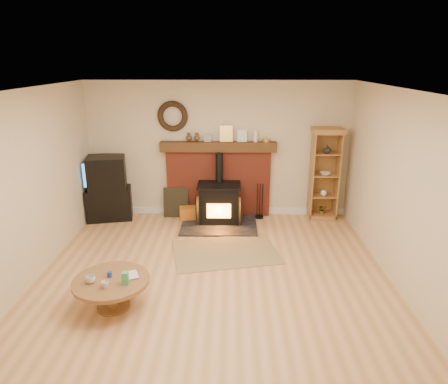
{
  "coord_description": "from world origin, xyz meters",
  "views": [
    {
      "loc": [
        0.25,
        -4.78,
        2.96
      ],
      "look_at": [
        0.14,
        1.0,
        1.03
      ],
      "focal_mm": 32.0,
      "sensor_mm": 36.0,
      "label": 1
    }
  ],
  "objects_px": {
    "curio_cabinet": "(324,174)",
    "coffee_table": "(111,285)",
    "wood_stove": "(219,204)",
    "tv_unit": "(108,189)"
  },
  "relations": [
    {
      "from": "coffee_table",
      "to": "curio_cabinet",
      "type": "bearing_deg",
      "value": 43.48
    },
    {
      "from": "wood_stove",
      "to": "curio_cabinet",
      "type": "height_order",
      "value": "curio_cabinet"
    },
    {
      "from": "coffee_table",
      "to": "tv_unit",
      "type": "bearing_deg",
      "value": 106.72
    },
    {
      "from": "curio_cabinet",
      "to": "coffee_table",
      "type": "relative_size",
      "value": 1.89
    },
    {
      "from": "curio_cabinet",
      "to": "tv_unit",
      "type": "bearing_deg",
      "value": -178.84
    },
    {
      "from": "wood_stove",
      "to": "tv_unit",
      "type": "height_order",
      "value": "wood_stove"
    },
    {
      "from": "wood_stove",
      "to": "curio_cabinet",
      "type": "bearing_deg",
      "value": 7.93
    },
    {
      "from": "tv_unit",
      "to": "curio_cabinet",
      "type": "relative_size",
      "value": 0.69
    },
    {
      "from": "wood_stove",
      "to": "coffee_table",
      "type": "xyz_separation_m",
      "value": [
        -1.24,
        -2.79,
        -0.04
      ]
    },
    {
      "from": "curio_cabinet",
      "to": "coffee_table",
      "type": "bearing_deg",
      "value": -136.52
    }
  ]
}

